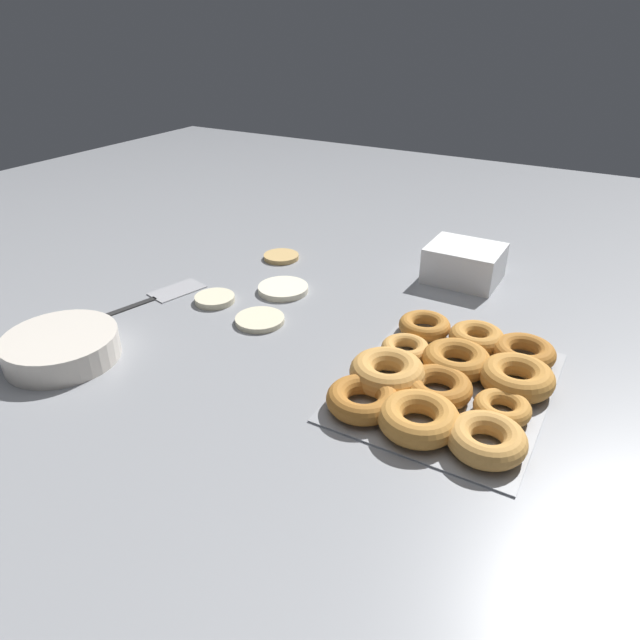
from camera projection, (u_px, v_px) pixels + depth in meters
name	position (u px, v px, depth m)	size (l,w,h in m)	color
ground_plane	(272.00, 318.00, 1.09)	(3.00, 3.00, 0.00)	gray
pancake_0	(260.00, 320.00, 1.07)	(0.09, 0.09, 0.01)	beige
pancake_1	(215.00, 299.00, 1.15)	(0.08, 0.08, 0.01)	beige
pancake_2	(283.00, 289.00, 1.19)	(0.10, 0.10, 0.01)	silver
pancake_3	(281.00, 257.00, 1.35)	(0.08, 0.08, 0.01)	tan
donut_tray	(448.00, 379.00, 0.88)	(0.37, 0.30, 0.05)	#93969B
batter_bowl	(62.00, 347.00, 0.95)	(0.19, 0.19, 0.05)	silver
container_stack	(464.00, 263.00, 1.23)	(0.13, 0.15, 0.08)	white
spatula	(167.00, 293.00, 1.18)	(0.25, 0.10, 0.01)	black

